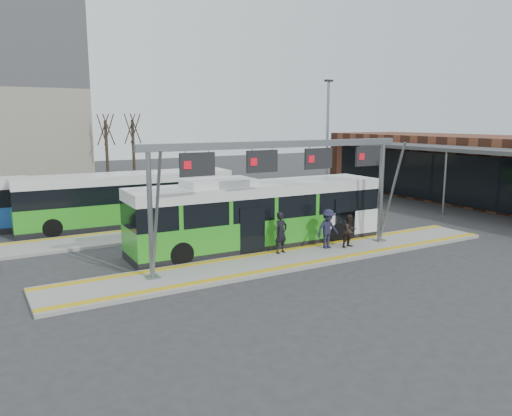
% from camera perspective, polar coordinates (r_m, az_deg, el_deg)
% --- Properties ---
extents(ground, '(120.00, 120.00, 0.00)m').
position_cam_1_polar(ground, '(22.72, 4.34, -5.93)').
color(ground, '#2D2D30').
rests_on(ground, ground).
extents(platform_main, '(22.00, 3.00, 0.15)m').
position_cam_1_polar(platform_main, '(22.70, 4.34, -5.75)').
color(platform_main, gray).
rests_on(platform_main, ground).
extents(platform_second, '(20.00, 3.00, 0.15)m').
position_cam_1_polar(platform_second, '(27.98, -11.93, -2.90)').
color(platform_second, gray).
rests_on(platform_second, ground).
extents(tactile_main, '(22.00, 2.65, 0.02)m').
position_cam_1_polar(tactile_main, '(22.68, 4.34, -5.55)').
color(tactile_main, gold).
rests_on(tactile_main, platform_main).
extents(tactile_second, '(20.00, 0.35, 0.02)m').
position_cam_1_polar(tactile_second, '(29.03, -12.66, -2.29)').
color(tactile_second, gold).
rests_on(tactile_second, platform_second).
extents(gantry, '(13.00, 1.68, 5.20)m').
position_cam_1_polar(gantry, '(21.94, 3.36, 4.94)').
color(gantry, slate).
rests_on(gantry, platform_main).
extents(station_building, '(11.50, 32.00, 5.00)m').
position_cam_1_polar(station_building, '(40.87, 27.05, 3.76)').
color(station_building, brown).
rests_on(station_building, ground).
extents(hero_bus, '(12.94, 3.11, 3.54)m').
position_cam_1_polar(hero_bus, '(24.51, 0.23, -0.83)').
color(hero_bus, black).
rests_on(hero_bus, ground).
extents(bg_bus_green, '(12.58, 3.04, 3.13)m').
position_cam_1_polar(bg_bus_green, '(30.60, -14.49, 0.90)').
color(bg_bus_green, black).
rests_on(bg_bus_green, ground).
extents(passenger_a, '(0.78, 0.60, 1.92)m').
position_cam_1_polar(passenger_a, '(23.06, 2.87, -2.83)').
color(passenger_a, black).
rests_on(passenger_a, platform_main).
extents(passenger_b, '(0.87, 0.72, 1.62)m').
position_cam_1_polar(passenger_b, '(24.51, 10.68, -2.58)').
color(passenger_b, black).
rests_on(passenger_b, platform_main).
extents(passenger_c, '(1.27, 0.78, 1.90)m').
position_cam_1_polar(passenger_c, '(24.13, 8.22, -2.36)').
color(passenger_c, '#1F1E36').
rests_on(passenger_c, platform_main).
extents(tree_left, '(1.40, 1.40, 6.99)m').
position_cam_1_polar(tree_left, '(47.58, -16.80, 8.51)').
color(tree_left, '#382B21').
rests_on(tree_left, ground).
extents(tree_mid, '(1.40, 1.40, 7.05)m').
position_cam_1_polar(tree_mid, '(49.48, -13.93, 8.74)').
color(tree_mid, '#382B21').
rests_on(tree_mid, ground).
extents(lamp_east, '(0.50, 0.25, 8.63)m').
position_cam_1_polar(lamp_east, '(31.41, 8.13, 6.89)').
color(lamp_east, slate).
rests_on(lamp_east, ground).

